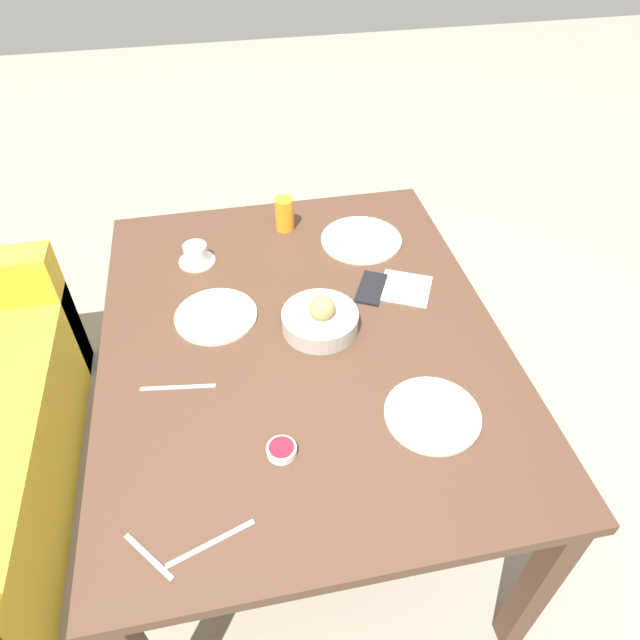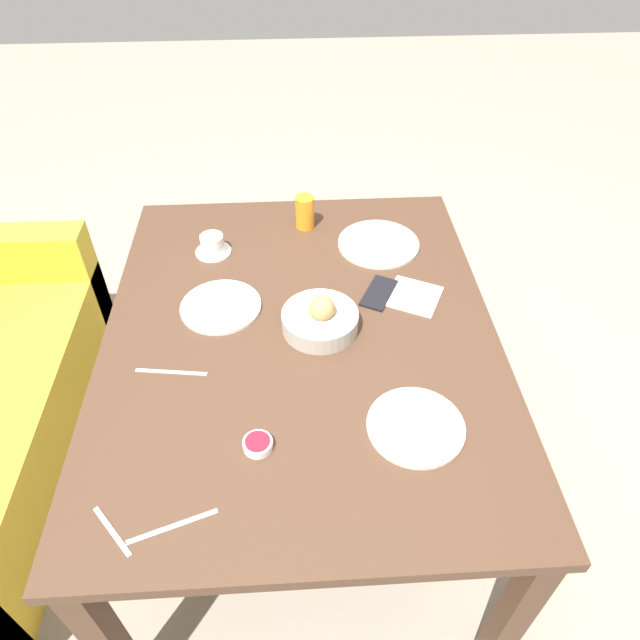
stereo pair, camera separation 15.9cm
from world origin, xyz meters
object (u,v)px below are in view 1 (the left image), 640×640
at_px(plate_far_center, 216,316).
at_px(coffee_cup, 196,255).
at_px(napkin, 405,288).
at_px(jam_bowl_berry, 282,450).
at_px(fork_silver, 211,543).
at_px(plate_near_left, 432,415).
at_px(juice_glass, 284,214).
at_px(plate_near_right, 361,240).
at_px(spoon_coffee, 148,557).
at_px(knife_silver, 178,387).
at_px(bread_basket, 320,318).
at_px(cell_phone, 371,288).

xyz_separation_m(plate_far_center, coffee_cup, (0.27, 0.04, 0.02)).
bearing_deg(napkin, jam_bowl_berry, 138.09).
xyz_separation_m(plate_far_center, fork_silver, (-0.68, 0.05, -0.00)).
distance_m(plate_near_left, juice_glass, 0.90).
height_order(plate_near_right, spoon_coffee, plate_near_right).
distance_m(plate_far_center, napkin, 0.57).
bearing_deg(coffee_cup, knife_silver, 172.36).
relative_size(spoon_coffee, napkin, 0.58).
bearing_deg(spoon_coffee, plate_near_right, -35.25).
bearing_deg(bread_basket, juice_glass, 2.54).
distance_m(fork_silver, spoon_coffee, 0.12).
xyz_separation_m(bread_basket, coffee_cup, (0.38, 0.33, -0.01)).
height_order(coffee_cup, jam_bowl_berry, coffee_cup).
bearing_deg(fork_silver, coffee_cup, -0.67).
relative_size(coffee_cup, jam_bowl_berry, 1.66).
bearing_deg(coffee_cup, cell_phone, -115.09).
bearing_deg(plate_near_left, cell_phone, 2.51).
xyz_separation_m(plate_near_right, jam_bowl_berry, (-0.77, 0.38, 0.01)).
relative_size(bread_basket, cell_phone, 1.28).
distance_m(plate_near_right, plate_far_center, 0.58).
bearing_deg(plate_near_right, plate_far_center, 119.48).
distance_m(bread_basket, knife_silver, 0.43).
xyz_separation_m(plate_near_left, plate_near_right, (0.74, -0.01, -0.00)).
relative_size(fork_silver, knife_silver, 0.97).
height_order(coffee_cup, knife_silver, coffee_cup).
bearing_deg(jam_bowl_berry, cell_phone, -33.91).
height_order(juice_glass, spoon_coffee, juice_glass).
distance_m(juice_glass, coffee_cup, 0.34).
bearing_deg(plate_near_left, napkin, -9.60).
height_order(plate_near_left, cell_phone, plate_near_left).
xyz_separation_m(jam_bowl_berry, spoon_coffee, (-0.19, 0.30, -0.01)).
relative_size(plate_far_center, cell_phone, 1.42).
xyz_separation_m(plate_near_right, plate_far_center, (-0.28, 0.50, 0.00)).
bearing_deg(jam_bowl_berry, fork_silver, 137.11).
distance_m(coffee_cup, spoon_coffee, 0.96).
bearing_deg(coffee_cup, jam_bowl_berry, -168.13).
distance_m(jam_bowl_berry, napkin, 0.68).
bearing_deg(cell_phone, plate_near_left, -177.49).
distance_m(jam_bowl_berry, spoon_coffee, 0.35).
height_order(fork_silver, knife_silver, same).
distance_m(spoon_coffee, napkin, 1.02).
relative_size(jam_bowl_berry, spoon_coffee, 0.60).
relative_size(plate_far_center, jam_bowl_berry, 3.37).
height_order(coffee_cup, cell_phone, coffee_cup).
bearing_deg(spoon_coffee, fork_silver, -88.57).
relative_size(plate_near_left, napkin, 1.18).
bearing_deg(plate_far_center, plate_near_left, -132.90).
height_order(plate_near_right, coffee_cup, coffee_cup).
bearing_deg(coffee_cup, plate_near_right, -89.02).
bearing_deg(fork_silver, juice_glass, -16.32).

